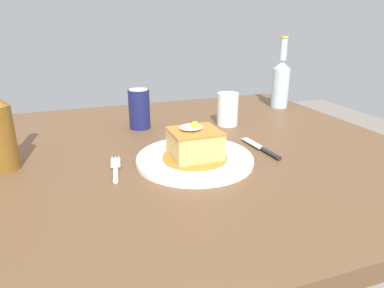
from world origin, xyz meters
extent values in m
cube|color=brown|center=(0.00, 0.00, 0.72)|extent=(1.16, 1.08, 0.04)
cylinder|color=brown|center=(-0.50, 0.46, 0.35)|extent=(0.07, 0.07, 0.70)
cylinder|color=brown|center=(0.50, 0.46, 0.35)|extent=(0.07, 0.07, 0.70)
cylinder|color=white|center=(-0.02, -0.10, 0.75)|extent=(0.28, 0.28, 0.01)
torus|color=white|center=(-0.02, -0.10, 0.75)|extent=(0.28, 0.28, 0.01)
cylinder|color=#C66B23|center=(-0.02, -0.10, 0.75)|extent=(0.16, 0.16, 0.01)
cube|color=tan|center=(-0.02, -0.10, 0.79)|extent=(0.11, 0.11, 0.06)
cube|color=#C66B23|center=(-0.02, -0.10, 0.82)|extent=(0.12, 0.11, 0.00)
ellipsoid|color=white|center=(-0.03, -0.10, 0.83)|extent=(0.06, 0.05, 0.01)
sphere|color=yellow|center=(-0.02, -0.10, 0.83)|extent=(0.02, 0.02, 0.02)
cylinder|color=silver|center=(-0.22, -0.12, 0.75)|extent=(0.02, 0.08, 0.01)
cube|color=silver|center=(-0.21, -0.06, 0.75)|extent=(0.03, 0.05, 0.00)
cylinder|color=silver|center=(-0.20, -0.03, 0.75)|extent=(0.01, 0.03, 0.00)
cylinder|color=silver|center=(-0.20, -0.03, 0.75)|extent=(0.01, 0.03, 0.00)
cylinder|color=silver|center=(-0.21, -0.03, 0.75)|extent=(0.01, 0.03, 0.00)
cylinder|color=#262628|center=(0.17, -0.13, 0.75)|extent=(0.02, 0.08, 0.01)
cube|color=silver|center=(0.17, -0.05, 0.75)|extent=(0.03, 0.09, 0.00)
cylinder|color=#191E51|center=(-0.09, 0.22, 0.80)|extent=(0.07, 0.07, 0.12)
cylinder|color=silver|center=(-0.09, 0.22, 0.86)|extent=(0.06, 0.06, 0.00)
cylinder|color=brown|center=(-0.45, 0.01, 0.82)|extent=(0.06, 0.06, 0.15)
cylinder|color=#ADC6CC|center=(0.48, 0.30, 0.82)|extent=(0.06, 0.06, 0.15)
cone|color=#ADC6CC|center=(0.48, 0.30, 0.90)|extent=(0.06, 0.06, 0.03)
cylinder|color=#ADC6CC|center=(0.48, 0.30, 0.96)|extent=(0.03, 0.03, 0.08)
cylinder|color=gold|center=(0.48, 0.30, 1.00)|extent=(0.03, 0.03, 0.01)
cylinder|color=silver|center=(0.18, 0.15, 0.77)|extent=(0.06, 0.06, 0.06)
cylinder|color=silver|center=(0.18, 0.15, 0.79)|extent=(0.07, 0.07, 0.10)
camera|label=1|loc=(-0.29, -0.83, 1.07)|focal=32.50mm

